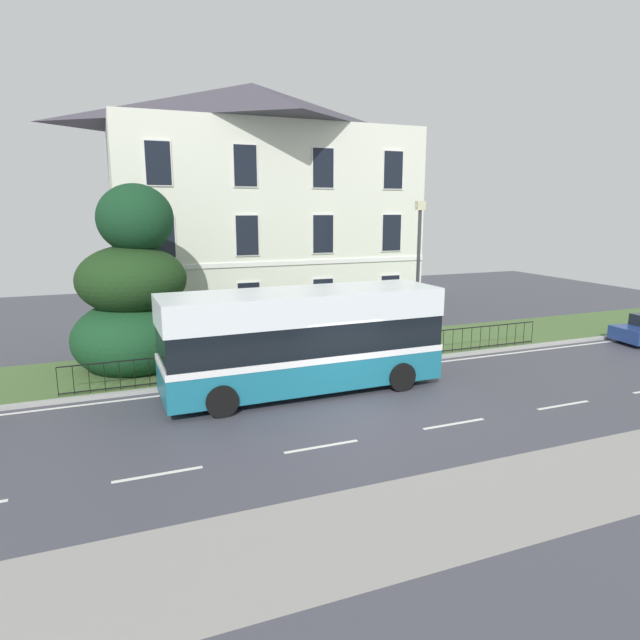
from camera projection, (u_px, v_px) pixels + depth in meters
name	position (u px, v px, depth m)	size (l,w,h in m)	color
ground_plane	(350.00, 403.00, 16.85)	(60.00, 56.00, 0.18)	#41414B
georgian_townhouse	(255.00, 202.00, 29.25)	(14.85, 10.91, 12.20)	silver
iron_verge_railing	(334.00, 352.00, 20.31)	(18.91, 0.04, 0.97)	black
evergreen_tree	(134.00, 300.00, 19.83)	(4.43, 4.43, 7.07)	#423328
single_decker_bus	(303.00, 339.00, 17.58)	(9.16, 2.87, 3.35)	#1A6A82
street_lamp_post	(418.00, 265.00, 22.00)	(0.36, 0.24, 6.10)	#333338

